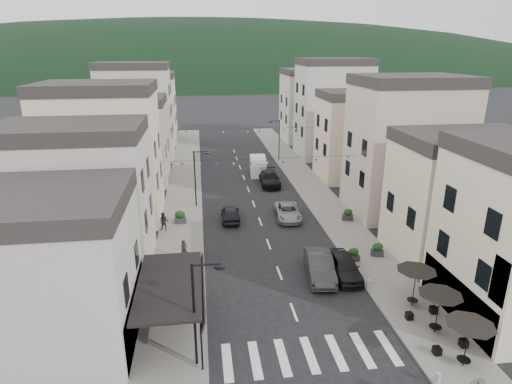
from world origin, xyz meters
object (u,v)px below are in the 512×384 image
(parked_car_c, at_px, (288,212))
(parked_car_e, at_px, (231,213))
(parked_car_b, at_px, (320,266))
(pedestrian_a, at_px, (184,250))
(delivery_van, at_px, (258,165))
(pedestrian_b, at_px, (164,222))
(parked_car_d, at_px, (270,179))
(parked_car_a, at_px, (344,266))

(parked_car_c, distance_m, parked_car_e, 5.60)
(parked_car_b, height_order, pedestrian_a, pedestrian_a)
(parked_car_b, relative_size, parked_car_e, 1.21)
(delivery_van, height_order, pedestrian_b, delivery_van)
(parked_car_d, height_order, delivery_van, delivery_van)
(parked_car_d, relative_size, pedestrian_b, 3.28)
(parked_car_a, distance_m, parked_car_e, 13.87)
(parked_car_b, relative_size, pedestrian_b, 3.05)
(parked_car_a, height_order, parked_car_c, parked_car_a)
(parked_car_c, relative_size, pedestrian_b, 2.94)
(parked_car_a, xyz_separation_m, parked_car_b, (-1.80, 0.17, 0.05))
(parked_car_e, xyz_separation_m, pedestrian_b, (-6.19, -1.81, 0.24))
(parked_car_b, relative_size, parked_car_c, 1.04)
(parked_car_c, relative_size, pedestrian_a, 3.05)
(parked_car_a, distance_m, pedestrian_a, 12.29)
(parked_car_c, height_order, pedestrian_b, pedestrian_b)
(parked_car_c, xyz_separation_m, parked_car_d, (0.00, 10.86, 0.12))
(parked_car_d, height_order, pedestrian_a, pedestrian_a)
(pedestrian_b, bearing_deg, parked_car_b, -20.93)
(parked_car_c, bearing_deg, delivery_van, 96.56)
(parked_car_d, bearing_deg, pedestrian_a, -115.37)
(pedestrian_a, bearing_deg, delivery_van, 35.45)
(parked_car_d, distance_m, delivery_van, 5.07)
(parked_car_b, distance_m, pedestrian_b, 15.30)
(parked_car_b, distance_m, pedestrian_a, 10.54)
(parked_car_c, distance_m, pedestrian_a, 12.42)
(parked_car_e, bearing_deg, parked_car_d, -115.71)
(parked_car_c, bearing_deg, pedestrian_b, -168.17)
(delivery_van, distance_m, pedestrian_a, 25.14)
(delivery_van, bearing_deg, parked_car_b, -82.86)
(parked_car_b, relative_size, parked_car_d, 0.93)
(parked_car_a, height_order, pedestrian_a, pedestrian_a)
(parked_car_a, relative_size, parked_car_d, 0.85)
(parked_car_a, relative_size, parked_car_c, 0.95)
(parked_car_c, xyz_separation_m, pedestrian_a, (-9.82, -7.60, 0.24))
(parked_car_a, distance_m, pedestrian_b, 16.83)
(parked_car_d, xyz_separation_m, delivery_van, (-0.77, 5.00, 0.38))
(parked_car_c, bearing_deg, parked_car_a, -77.37)
(parked_car_e, bearing_deg, pedestrian_a, 63.30)
(delivery_van, height_order, pedestrian_a, delivery_van)
(pedestrian_a, bearing_deg, parked_car_e, 27.97)
(parked_car_e, bearing_deg, parked_car_a, 124.14)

